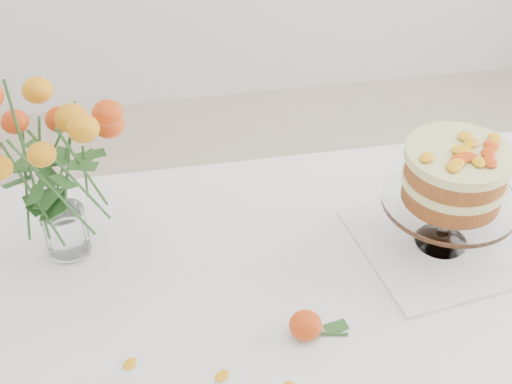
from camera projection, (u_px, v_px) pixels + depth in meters
table at (282, 349)px, 1.26m from camera, size 1.43×0.93×0.76m
napkin at (440, 244)px, 1.34m from camera, size 0.33×0.33×0.01m
cake_stand at (454, 180)px, 1.25m from camera, size 0.24×0.24×0.22m
rose_vase at (48, 151)px, 1.19m from camera, size 0.33×0.33×0.39m
loose_rose_far at (306, 325)px, 1.16m from camera, size 0.10×0.05×0.05m
stray_petal_a at (222, 376)px, 1.11m from camera, size 0.03×0.02×0.00m
stray_petal_d at (130, 364)px, 1.13m from camera, size 0.03×0.02×0.00m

